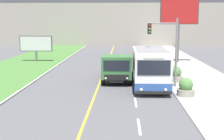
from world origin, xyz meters
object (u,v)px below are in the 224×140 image
(city_bus, at_px, (150,69))
(dump_truck, at_px, (117,68))
(billboard_large, at_px, (179,14))
(planter_round_second, at_px, (175,75))
(traffic_light_mast, at_px, (167,43))
(billboard_small, at_px, (36,44))
(planter_round_near, at_px, (186,88))

(city_bus, xyz_separation_m, dump_truck, (-2.53, 2.69, -0.38))
(billboard_large, bearing_deg, dump_truck, -120.59)
(dump_truck, relative_size, planter_round_second, 5.31)
(traffic_light_mast, xyz_separation_m, billboard_small, (-14.23, 14.72, -1.21))
(billboard_small, height_order, planter_round_near, billboard_small)
(billboard_large, bearing_deg, city_bus, -107.29)
(dump_truck, bearing_deg, city_bus, -46.81)
(city_bus, xyz_separation_m, traffic_light_mast, (1.31, 0.66, 1.84))
(billboard_small, bearing_deg, planter_round_second, -39.68)
(dump_truck, bearing_deg, billboard_large, 59.41)
(billboard_small, relative_size, planter_round_near, 3.29)
(planter_round_second, bearing_deg, city_bus, -130.72)
(planter_round_near, distance_m, planter_round_second, 5.07)
(billboard_large, relative_size, planter_round_near, 6.22)
(city_bus, bearing_deg, planter_round_near, -46.67)
(planter_round_near, bearing_deg, billboard_large, 82.10)
(dump_truck, distance_m, traffic_light_mast, 4.88)
(billboard_small, bearing_deg, planter_round_near, -49.52)
(billboard_small, bearing_deg, billboard_large, -2.13)
(planter_round_near, bearing_deg, city_bus, 133.33)
(dump_truck, distance_m, billboard_small, 16.43)
(traffic_light_mast, bearing_deg, billboard_small, 134.02)
(city_bus, height_order, billboard_large, billboard_large)
(city_bus, bearing_deg, dump_truck, 133.19)
(dump_truck, height_order, billboard_large, billboard_large)
(city_bus, distance_m, planter_round_second, 3.70)
(billboard_small, distance_m, planter_round_near, 23.36)
(city_bus, distance_m, dump_truck, 3.72)
(city_bus, xyz_separation_m, planter_round_near, (2.21, -2.35, -0.94))
(billboard_small, bearing_deg, city_bus, -49.97)
(planter_round_near, xyz_separation_m, planter_round_second, (0.13, 5.07, 0.03))
(billboard_large, bearing_deg, traffic_light_mast, -103.10)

